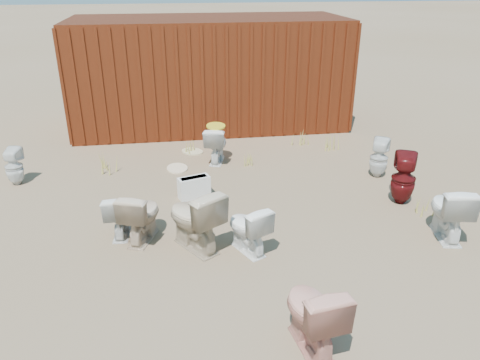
{
  "coord_description": "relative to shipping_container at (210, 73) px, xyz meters",
  "views": [
    {
      "loc": [
        -0.93,
        -5.52,
        3.33
      ],
      "look_at": [
        0.0,
        0.6,
        0.55
      ],
      "focal_mm": 35.0,
      "sensor_mm": 36.0,
      "label": 1
    }
  ],
  "objects": [
    {
      "name": "ground",
      "position": [
        0.0,
        -5.2,
        -1.2
      ],
      "size": [
        100.0,
        100.0,
        0.0
      ],
      "primitive_type": "plane",
      "color": "brown",
      "rests_on": "ground"
    },
    {
      "name": "shipping_container",
      "position": [
        0.0,
        0.0,
        0.0
      ],
      "size": [
        6.0,
        2.4,
        2.4
      ],
      "primitive_type": "cube",
      "color": "#541D0E",
      "rests_on": "ground"
    },
    {
      "name": "toilet_front_a",
      "position": [
        -1.71,
        -4.95,
        -0.88
      ],
      "size": [
        0.39,
        0.65,
        0.64
      ],
      "primitive_type": "imported",
      "rotation": [
        0.0,
        0.0,
        3.08
      ],
      "color": "silver",
      "rests_on": "ground"
    },
    {
      "name": "toilet_front_pink",
      "position": [
        0.26,
        -7.38,
        -0.81
      ],
      "size": [
        0.54,
        0.83,
        0.79
      ],
      "primitive_type": "imported",
      "rotation": [
        0.0,
        0.0,
        3.28
      ],
      "color": "tan",
      "rests_on": "ground"
    },
    {
      "name": "toilet_front_c",
      "position": [
        -0.06,
        -5.62,
        -0.87
      ],
      "size": [
        0.62,
        0.75,
        0.67
      ],
      "primitive_type": "imported",
      "rotation": [
        0.0,
        0.0,
        3.59
      ],
      "color": "white",
      "rests_on": "ground"
    },
    {
      "name": "toilet_front_maroon",
      "position": [
        2.54,
        -4.62,
        -0.79
      ],
      "size": [
        0.49,
        0.5,
        0.81
      ],
      "primitive_type": "imported",
      "rotation": [
        0.0,
        0.0,
        2.69
      ],
      "color": "#530E0F",
      "rests_on": "ground"
    },
    {
      "name": "toilet_front_e",
      "position": [
        2.67,
        -5.67,
        -0.81
      ],
      "size": [
        0.57,
        0.84,
        0.78
      ],
      "primitive_type": "imported",
      "rotation": [
        0.0,
        0.0,
        2.95
      ],
      "color": "white",
      "rests_on": "ground"
    },
    {
      "name": "toilet_back_a",
      "position": [
        -3.6,
        -2.98,
        -0.88
      ],
      "size": [
        0.35,
        0.35,
        0.64
      ],
      "primitive_type": "imported",
      "rotation": [
        0.0,
        0.0,
        2.92
      ],
      "color": "white",
      "rests_on": "ground"
    },
    {
      "name": "toilet_back_beige_left",
      "position": [
        -0.72,
        -5.44,
        -0.77
      ],
      "size": [
        0.86,
        0.97,
        0.86
      ],
      "primitive_type": "imported",
      "rotation": [
        0.0,
        0.0,
        3.71
      ],
      "color": "tan",
      "rests_on": "ground"
    },
    {
      "name": "toilet_back_beige_right",
      "position": [
        -1.41,
        -5.12,
        -0.84
      ],
      "size": [
        0.63,
        0.81,
        0.72
      ],
      "primitive_type": "imported",
      "rotation": [
        0.0,
        0.0,
        2.77
      ],
      "color": "#C7AD91",
      "rests_on": "ground"
    },
    {
      "name": "toilet_back_yellowlid",
      "position": [
        -0.13,
        -2.47,
        -0.85
      ],
      "size": [
        0.55,
        0.76,
        0.69
      ],
      "primitive_type": "imported",
      "rotation": [
        0.0,
        0.0,
        2.87
      ],
      "color": "white",
      "rests_on": "ground"
    },
    {
      "name": "toilet_back_e",
      "position": [
        2.61,
        -3.59,
        -0.85
      ],
      "size": [
        0.44,
        0.44,
        0.69
      ],
      "primitive_type": "imported",
      "rotation": [
        0.0,
        0.0,
        2.56
      ],
      "color": "silver",
      "rests_on": "ground"
    },
    {
      "name": "yellow_lid",
      "position": [
        -0.13,
        -2.47,
        -0.49
      ],
      "size": [
        0.35,
        0.44,
        0.02
      ],
      "primitive_type": "ellipsoid",
      "color": "gold",
      "rests_on": "toilet_back_yellowlid"
    },
    {
      "name": "loose_tank",
      "position": [
        -0.64,
        -3.95,
        -1.02
      ],
      "size": [
        0.54,
        0.34,
        0.35
      ],
      "primitive_type": "cube",
      "rotation": [
        0.0,
        0.0,
        0.3
      ],
      "color": "white",
      "rests_on": "ground"
    },
    {
      "name": "loose_lid_near",
      "position": [
        -0.88,
        -2.72,
        -1.19
      ],
      "size": [
        0.43,
        0.53,
        0.02
      ],
      "primitive_type": "ellipsoid",
      "rotation": [
        0.0,
        0.0,
        0.11
      ],
      "color": "beige",
      "rests_on": "ground"
    },
    {
      "name": "loose_lid_far",
      "position": [
        -0.55,
        -1.89,
        -1.19
      ],
      "size": [
        0.59,
        0.58,
        0.02
      ],
      "primitive_type": "ellipsoid",
      "rotation": [
        0.0,
        0.0,
        0.79
      ],
      "color": "#C4BB8E",
      "rests_on": "ground"
    },
    {
      "name": "weed_clump_a",
      "position": [
        -2.12,
        -2.64,
        -1.05
      ],
      "size": [
        0.36,
        0.36,
        0.29
      ],
      "primitive_type": "cone",
      "color": "#9D923F",
      "rests_on": "ground"
    },
    {
      "name": "weed_clump_b",
      "position": [
        0.52,
        -2.67,
        -1.07
      ],
      "size": [
        0.32,
        0.32,
        0.27
      ],
      "primitive_type": "cone",
      "color": "#9D923F",
      "rests_on": "ground"
    },
    {
      "name": "weed_clump_c",
      "position": [
        2.23,
        -2.13,
        -1.03
      ],
      "size": [
        0.36,
        0.36,
        0.35
      ],
      "primitive_type": "cone",
      "color": "#9D923F",
      "rests_on": "ground"
    },
    {
      "name": "weed_clump_d",
      "position": [
        -0.63,
        -1.91,
        -1.07
      ],
      "size": [
        0.3,
        0.3,
        0.25
      ],
      "primitive_type": "cone",
      "color": "#9D923F",
      "rests_on": "ground"
    },
    {
      "name": "weed_clump_e",
      "position": [
        1.69,
        -1.7,
        -1.06
      ],
      "size": [
        0.34,
        0.34,
        0.28
      ],
      "primitive_type": "cone",
      "color": "#9D923F",
      "rests_on": "ground"
    },
    {
      "name": "weed_clump_f",
      "position": [
        2.73,
        -4.98,
        -1.08
      ],
      "size": [
        0.28,
        0.28,
        0.23
      ],
      "primitive_type": "cone",
      "color": "#9D923F",
      "rests_on": "ground"
    }
  ]
}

